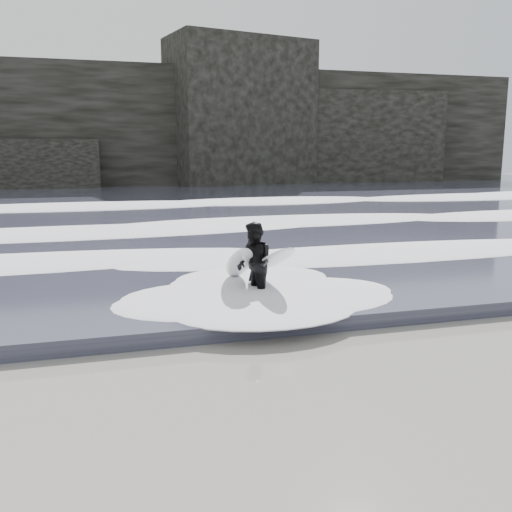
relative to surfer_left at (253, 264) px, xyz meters
name	(u,v)px	position (x,y,z in m)	size (l,w,h in m)	color
ground	(407,407)	(0.44, -5.67, -0.78)	(120.00, 120.00, 0.00)	#70624E
sea	(156,201)	(0.44, 23.33, -0.63)	(90.00, 52.00, 0.30)	#333444
headland	(132,129)	(0.44, 40.33, 4.22)	(70.00, 9.00, 10.00)	black
foam_near	(235,254)	(0.44, 3.33, -0.38)	(60.00, 3.20, 0.20)	white
foam_mid	(192,222)	(0.44, 10.33, -0.36)	(60.00, 4.00, 0.24)	white
foam_far	(164,202)	(0.44, 19.33, -0.33)	(60.00, 4.80, 0.30)	white
surfer_left	(253,264)	(0.00, 0.00, 0.00)	(1.03, 1.85, 1.55)	black
surfer_right	(257,263)	(-0.04, -0.42, 0.10)	(1.15, 2.00, 1.75)	black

